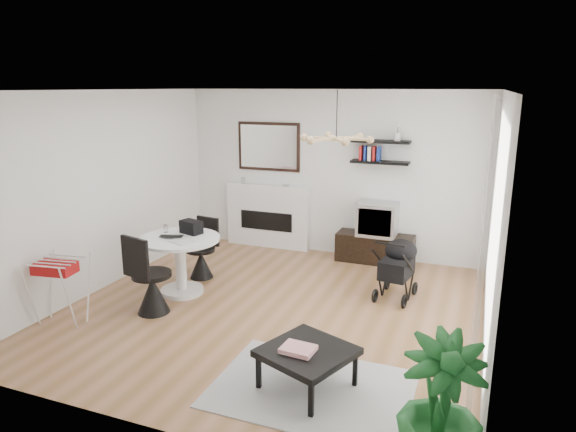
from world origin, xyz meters
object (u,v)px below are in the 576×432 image
at_px(fireplace, 268,208).
at_px(dining_table, 180,257).
at_px(potted_plant, 440,408).
at_px(tv_console, 375,248).
at_px(crt_tv, 378,219).
at_px(drying_rack, 60,290).
at_px(coffee_table, 307,353).
at_px(stroller, 397,270).

bearing_deg(fireplace, dining_table, -96.38).
bearing_deg(fireplace, potted_plant, -54.32).
relative_size(tv_console, crt_tv, 2.04).
bearing_deg(fireplace, drying_rack, -106.38).
bearing_deg(fireplace, crt_tv, -4.40).
bearing_deg(drying_rack, dining_table, 49.50).
distance_m(dining_table, drying_rack, 1.54).
distance_m(coffee_table, potted_plant, 1.43).
xyz_separation_m(crt_tv, dining_table, (-2.21, -2.22, -0.20)).
bearing_deg(dining_table, crt_tv, 45.04).
bearing_deg(stroller, potted_plant, -67.58).
relative_size(drying_rack, potted_plant, 0.74).
distance_m(fireplace, dining_table, 2.39).
xyz_separation_m(fireplace, dining_table, (-0.26, -2.37, -0.16)).
xyz_separation_m(crt_tv, potted_plant, (1.36, -4.45, -0.18)).
xyz_separation_m(crt_tv, drying_rack, (-3.03, -3.52, -0.30)).
xyz_separation_m(tv_console, drying_rack, (-3.01, -3.53, 0.19)).
relative_size(crt_tv, stroller, 0.69).
distance_m(stroller, potted_plant, 3.27).
distance_m(dining_table, potted_plant, 4.21).
bearing_deg(coffee_table, dining_table, 146.74).
bearing_deg(potted_plant, tv_console, 107.21).
xyz_separation_m(fireplace, drying_rack, (-1.08, -3.67, -0.27)).
xyz_separation_m(dining_table, potted_plant, (3.57, -2.24, 0.02)).
bearing_deg(stroller, coffee_table, -91.71).
height_order(crt_tv, coffee_table, crt_tv).
bearing_deg(fireplace, tv_console, -4.36).
bearing_deg(crt_tv, drying_rack, -130.69).
bearing_deg(tv_console, stroller, -66.46).
height_order(fireplace, crt_tv, fireplace).
bearing_deg(tv_console, fireplace, 175.64).
height_order(dining_table, stroller, stroller).
height_order(fireplace, drying_rack, fireplace).
bearing_deg(drying_rack, tv_console, 41.06).
bearing_deg(stroller, fireplace, 157.86).
height_order(tv_console, crt_tv, crt_tv).
height_order(tv_console, stroller, stroller).
relative_size(dining_table, potted_plant, 1.01).
bearing_deg(potted_plant, drying_rack, 168.01).
distance_m(crt_tv, coffee_table, 3.77).
height_order(stroller, coffee_table, stroller).
bearing_deg(potted_plant, stroller, 104.48).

